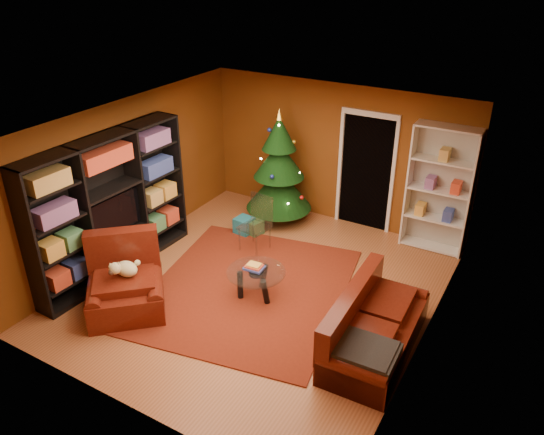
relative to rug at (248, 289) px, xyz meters
The scene contains 18 objects.
floor 0.17m from the rug, 39.14° to the left, with size 5.00×5.50×0.05m, color #95512C.
ceiling 2.62m from the rug, 39.14° to the left, with size 5.00×5.50×0.05m, color silver.
wall_back 3.16m from the rug, 87.43° to the left, with size 5.00×0.05×2.60m, color brown.
wall_left 2.72m from the rug, behind, with size 0.05×5.50×2.60m, color brown.
wall_right 2.95m from the rug, ahead, with size 0.05×5.50×2.60m, color brown.
doorway 3.11m from the rug, 75.57° to the left, with size 1.06×0.60×2.16m, color black, non-canonical shape.
rug is the anchor object (origin of this frame).
media_unit 2.48m from the rug, 165.64° to the right, with size 0.45×2.92×2.24m, color black, non-canonical shape.
christmas_tree 2.59m from the rug, 107.98° to the left, with size 1.23×1.23×2.19m, color black, non-canonical shape.
gift_box_teal 1.80m from the rug, 124.59° to the left, with size 0.30×0.30×0.30m, color #186E87.
gift_box_green 1.76m from the rug, 118.59° to the left, with size 0.26×0.26×0.26m, color #2D662E.
gift_box_red 2.87m from the rug, 109.71° to the left, with size 0.23×0.23×0.23m, color maroon.
white_bookshelf 3.56m from the rug, 52.14° to the left, with size 1.04×0.37×2.25m, color white, non-canonical shape.
armchair 1.84m from the rug, 133.65° to the right, with size 1.13×1.13×0.89m, color #4A130B, non-canonical shape.
dog 1.86m from the rug, 135.19° to the right, with size 0.40×0.30×0.29m, color beige, non-canonical shape.
sofa 2.21m from the rug, ahead, with size 1.97×0.88×0.85m, color #4A130B, non-canonical shape.
coffee_table 0.31m from the rug, 24.09° to the right, with size 0.87×0.87×0.55m, color gray, non-canonical shape.
acrylic_chair 1.26m from the rug, 116.73° to the left, with size 0.45×0.49×0.88m, color #66605B, non-canonical shape.
Camera 1 is at (3.55, -5.74, 4.73)m, focal length 35.00 mm.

